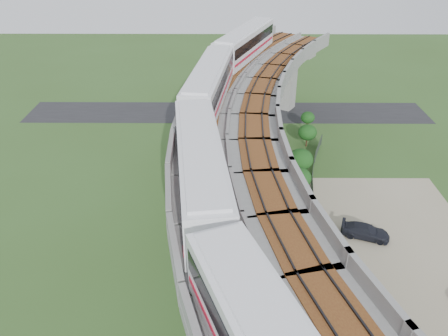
% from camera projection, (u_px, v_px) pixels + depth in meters
% --- Properties ---
extents(ground, '(160.00, 160.00, 0.00)m').
position_uv_depth(ground, '(227.00, 240.00, 40.29)').
color(ground, '#345321').
rests_on(ground, ground).
extents(dirt_lot, '(18.00, 26.00, 0.04)m').
position_uv_depth(dirt_lot, '(386.00, 255.00, 38.48)').
color(dirt_lot, gray).
rests_on(dirt_lot, ground).
extents(asphalt_road, '(60.00, 8.00, 0.03)m').
position_uv_depth(asphalt_road, '(227.00, 112.00, 66.19)').
color(asphalt_road, '#232326').
rests_on(asphalt_road, ground).
extents(viaduct, '(19.58, 73.98, 11.40)m').
position_uv_depth(viaduct, '(274.00, 154.00, 35.71)').
color(viaduct, '#99968E').
rests_on(viaduct, ground).
extents(metro_train, '(11.05, 61.34, 3.64)m').
position_uv_depth(metro_train, '(232.00, 121.00, 33.48)').
color(metro_train, silver).
rests_on(metro_train, ground).
extents(fence, '(3.87, 38.73, 1.50)m').
position_uv_depth(fence, '(334.00, 234.00, 39.86)').
color(fence, '#2D382D').
rests_on(fence, ground).
extents(tree_0, '(1.86, 1.86, 3.14)m').
position_uv_depth(tree_0, '(308.00, 118.00, 58.73)').
color(tree_0, '#382314').
rests_on(tree_0, ground).
extents(tree_1, '(2.37, 2.37, 3.01)m').
position_uv_depth(tree_1, '(307.00, 132.00, 55.56)').
color(tree_1, '#382314').
rests_on(tree_1, ground).
extents(tree_2, '(2.78, 2.78, 3.51)m').
position_uv_depth(tree_2, '(301.00, 159.00, 48.78)').
color(tree_2, '#382314').
rests_on(tree_2, ground).
extents(tree_3, '(2.57, 2.57, 3.17)m').
position_uv_depth(tree_3, '(299.00, 178.00, 45.85)').
color(tree_3, '#382314').
rests_on(tree_3, ground).
extents(tree_4, '(2.62, 2.62, 3.44)m').
position_uv_depth(tree_4, '(293.00, 204.00, 41.34)').
color(tree_4, '#382314').
rests_on(tree_4, ground).
extents(tree_5, '(2.77, 2.77, 3.49)m').
position_uv_depth(tree_5, '(298.00, 245.00, 36.17)').
color(tree_5, '#382314').
rests_on(tree_5, ground).
extents(tree_6, '(2.74, 2.74, 3.46)m').
position_uv_depth(tree_6, '(341.00, 308.00, 30.46)').
color(tree_6, '#382314').
rests_on(tree_6, ground).
extents(car_white, '(1.60, 3.65, 1.22)m').
position_uv_depth(car_white, '(353.00, 296.00, 33.57)').
color(car_white, white).
rests_on(car_white, dirt_lot).
extents(car_dark, '(4.72, 3.07, 1.27)m').
position_uv_depth(car_dark, '(365.00, 231.00, 40.36)').
color(car_dark, black).
rests_on(car_dark, dirt_lot).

